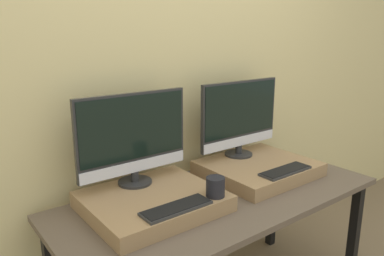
{
  "coord_description": "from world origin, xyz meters",
  "views": [
    {
      "loc": [
        -1.18,
        -0.92,
        1.52
      ],
      "look_at": [
        0.0,
        0.61,
        1.02
      ],
      "focal_mm": 35.0,
      "sensor_mm": 36.0,
      "label": 1
    }
  ],
  "objects_px": {
    "monitor_right": "(240,116)",
    "keyboard_right": "(285,171)",
    "keyboard_left": "(176,208)",
    "mug": "(215,187)",
    "monitor_left": "(133,136)"
  },
  "relations": [
    {
      "from": "keyboard_left",
      "to": "monitor_right",
      "type": "xyz_separation_m",
      "value": [
        0.71,
        0.35,
        0.23
      ]
    },
    {
      "from": "monitor_left",
      "to": "keyboard_right",
      "type": "height_order",
      "value": "monitor_left"
    },
    {
      "from": "keyboard_left",
      "to": "mug",
      "type": "xyz_separation_m",
      "value": [
        0.22,
        0.0,
        0.04
      ]
    },
    {
      "from": "keyboard_left",
      "to": "keyboard_right",
      "type": "distance_m",
      "value": 0.71
    },
    {
      "from": "keyboard_left",
      "to": "keyboard_right",
      "type": "relative_size",
      "value": 1.0
    },
    {
      "from": "keyboard_left",
      "to": "monitor_right",
      "type": "relative_size",
      "value": 0.55
    },
    {
      "from": "mug",
      "to": "monitor_right",
      "type": "distance_m",
      "value": 0.64
    },
    {
      "from": "keyboard_right",
      "to": "monitor_right",
      "type": "bearing_deg",
      "value": 90.0
    },
    {
      "from": "mug",
      "to": "keyboard_right",
      "type": "distance_m",
      "value": 0.49
    },
    {
      "from": "monitor_right",
      "to": "keyboard_right",
      "type": "bearing_deg",
      "value": -90.0
    },
    {
      "from": "mug",
      "to": "monitor_right",
      "type": "relative_size",
      "value": 0.16
    },
    {
      "from": "monitor_left",
      "to": "keyboard_left",
      "type": "height_order",
      "value": "monitor_left"
    },
    {
      "from": "mug",
      "to": "keyboard_right",
      "type": "bearing_deg",
      "value": 0.0
    },
    {
      "from": "monitor_left",
      "to": "monitor_right",
      "type": "bearing_deg",
      "value": 0.0
    },
    {
      "from": "keyboard_left",
      "to": "monitor_right",
      "type": "bearing_deg",
      "value": 26.48
    }
  ]
}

